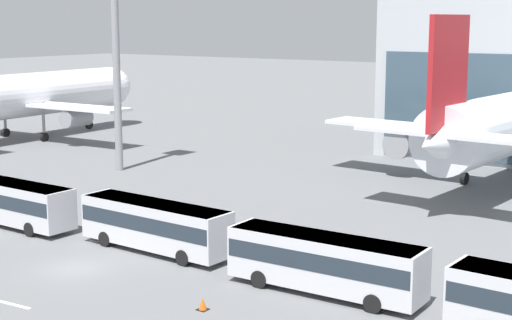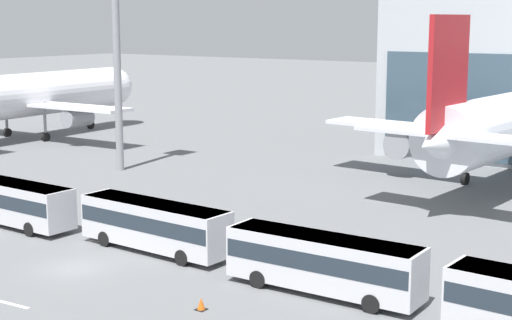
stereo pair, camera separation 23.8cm
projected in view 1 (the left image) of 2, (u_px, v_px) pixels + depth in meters
ground_plane at (76, 268)px, 46.83m from camera, size 440.00×440.00×0.00m
airliner_at_gate_near at (30, 95)px, 97.56m from camera, size 32.53×34.18×13.33m
airliner_at_gate_far at (510, 124)px, 68.43m from camera, size 34.96×34.43×15.03m
shuttle_bus_1 at (11, 200)px, 56.27m from camera, size 11.13×2.79×3.19m
shuttle_bus_2 at (155, 223)px, 49.94m from camera, size 11.17×2.99×3.19m
shuttle_bus_3 at (325, 260)px, 42.20m from camera, size 11.14×2.81×3.19m
floodlight_mast at (115, 14)px, 74.77m from camera, size 2.72×2.72×24.22m
lane_stripe_4 at (136, 244)px, 51.84m from camera, size 6.32×2.58×0.01m
traffic_cone_0 at (203, 304)px, 40.07m from camera, size 0.56×0.56×0.65m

